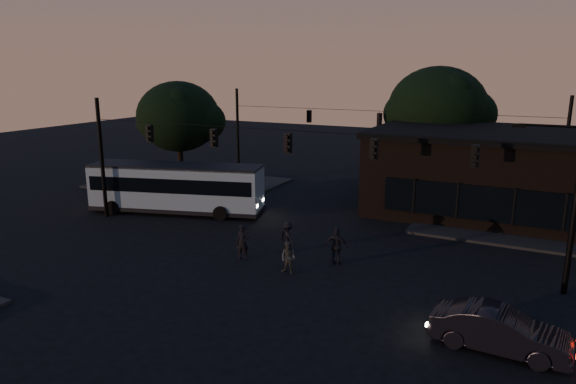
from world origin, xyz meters
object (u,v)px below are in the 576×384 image
at_px(pedestrian_c, 337,246).
at_px(pedestrian_d, 287,237).
at_px(car, 500,330).
at_px(pedestrian_a, 243,242).
at_px(building, 495,172).
at_px(pedestrian_b, 288,258).
at_px(bus, 176,186).

relative_size(pedestrian_c, pedestrian_d, 1.13).
relative_size(car, pedestrian_d, 2.67).
distance_m(pedestrian_a, pedestrian_d, 2.41).
distance_m(building, pedestrian_b, 17.03).
height_order(building, bus, building).
xyz_separation_m(car, pedestrian_a, (-12.10, 3.39, 0.16)).
bearing_deg(car, bus, 69.62).
bearing_deg(pedestrian_d, car, 177.68).
bearing_deg(pedestrian_b, bus, 158.38).
bearing_deg(pedestrian_b, building, 70.97).
xyz_separation_m(building, pedestrian_d, (-8.63, -12.77, -1.88)).
height_order(building, pedestrian_a, building).
bearing_deg(pedestrian_a, building, 42.39).
distance_m(pedestrian_c, pedestrian_d, 2.88).
relative_size(building, pedestrian_d, 9.25).
relative_size(pedestrian_b, pedestrian_c, 0.82).
bearing_deg(bus, pedestrian_c, -33.37).
bearing_deg(pedestrian_c, pedestrian_a, 13.45).
xyz_separation_m(building, pedestrian_b, (-7.37, -15.23, -1.94)).
distance_m(building, pedestrian_d, 15.53).
bearing_deg(pedestrian_d, pedestrian_b, 141.39).
bearing_deg(bus, car, -39.28).
xyz_separation_m(bus, pedestrian_d, (9.89, -3.58, -0.95)).
relative_size(bus, car, 2.61).
xyz_separation_m(car, pedestrian_c, (-7.70, 4.81, 0.21)).
bearing_deg(pedestrian_a, car, -28.38).
distance_m(bus, car, 22.27).
bearing_deg(bus, pedestrian_a, -48.99).
relative_size(pedestrian_a, pedestrian_b, 1.15).
bearing_deg(car, building, 9.00).
bearing_deg(pedestrian_a, pedestrian_c, 5.15).
relative_size(bus, pedestrian_a, 6.53).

